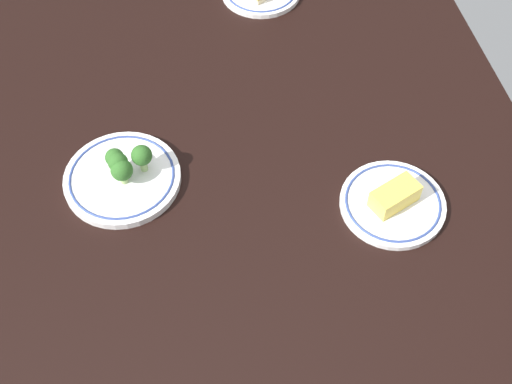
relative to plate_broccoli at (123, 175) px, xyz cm
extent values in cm
cube|color=black|center=(8.88, 23.66, -3.82)|extent=(156.22, 113.28, 4.00)
cylinder|color=white|center=(0.02, -0.25, -1.07)|extent=(22.01, 22.01, 1.50)
torus|color=#33478C|center=(0.02, -0.25, -0.32)|extent=(19.87, 19.87, 0.50)
cylinder|color=#9EBC72|center=(-0.81, 4.12, 1.02)|extent=(1.38, 1.38, 2.68)
sphere|color=#2D6023|center=(-0.81, 4.12, 3.84)|extent=(3.94, 3.94, 3.94)
cylinder|color=#9EBC72|center=(-1.30, -0.82, 1.06)|extent=(1.24, 1.24, 2.75)
sphere|color=#2D6023|center=(-1.30, -0.82, 3.76)|extent=(3.53, 3.53, 3.53)
cylinder|color=#9EBC72|center=(1.38, 0.18, 0.65)|extent=(1.44, 1.44, 1.93)
sphere|color=#2D6023|center=(1.38, 0.18, 3.16)|extent=(4.13, 4.13, 4.13)
cylinder|color=#9EBC72|center=(-0.05, -0.30, 1.02)|extent=(1.31, 1.31, 2.68)
sphere|color=#2D6023|center=(-0.05, -0.30, 3.77)|extent=(3.75, 3.75, 3.75)
cylinder|color=white|center=(15.43, 47.95, -1.24)|extent=(19.45, 19.45, 1.17)
torus|color=#33478C|center=(15.43, 47.95, -0.65)|extent=(17.61, 17.61, 0.50)
cube|color=#F2D14C|center=(15.43, 47.95, 1.28)|extent=(7.67, 9.91, 3.87)
camera|label=1|loc=(81.56, 9.20, 102.68)|focal=48.43mm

